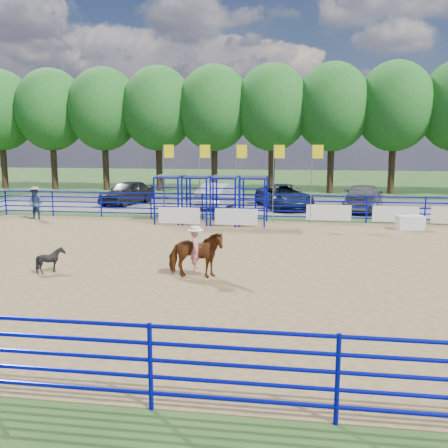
% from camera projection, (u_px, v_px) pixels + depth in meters
% --- Properties ---
extents(ground, '(120.00, 120.00, 0.00)m').
position_uv_depth(ground, '(231.00, 264.00, 18.04)').
color(ground, '#345522').
rests_on(ground, ground).
extents(arena_dirt, '(30.00, 20.00, 0.02)m').
position_uv_depth(arena_dirt, '(231.00, 264.00, 18.04)').
color(arena_dirt, olive).
rests_on(arena_dirt, ground).
extents(gravel_strip, '(40.00, 10.00, 0.01)m').
position_uv_depth(gravel_strip, '(264.00, 205.00, 34.63)').
color(gravel_strip, slate).
rests_on(gravel_strip, ground).
extents(announcer_table, '(1.43, 0.91, 0.70)m').
position_uv_depth(announcer_table, '(410.00, 223.00, 24.88)').
color(announcer_table, silver).
rests_on(announcer_table, arena_dirt).
extents(horse_and_rider, '(1.88, 0.96, 2.35)m').
position_uv_depth(horse_and_rider, '(196.00, 252.00, 16.05)').
color(horse_and_rider, brown).
rests_on(horse_and_rider, arena_dirt).
extents(calf, '(0.81, 0.73, 0.86)m').
position_uv_depth(calf, '(51.00, 260.00, 16.77)').
color(calf, black).
rests_on(calf, arena_dirt).
extents(spectator_cowboy, '(0.93, 0.76, 1.82)m').
position_uv_depth(spectator_cowboy, '(35.00, 203.00, 28.03)').
color(spectator_cowboy, navy).
rests_on(spectator_cowboy, arena_dirt).
extents(car_a, '(3.17, 5.18, 1.65)m').
position_uv_depth(car_a, '(127.00, 192.00, 35.05)').
color(car_a, black).
rests_on(car_a, gravel_strip).
extents(car_b, '(2.68, 5.25, 1.65)m').
position_uv_depth(car_b, '(220.00, 195.00, 33.25)').
color(car_b, '#999DA2').
rests_on(car_b, gravel_strip).
extents(car_c, '(4.42, 6.21, 1.57)m').
position_uv_depth(car_c, '(284.00, 196.00, 32.88)').
color(car_c, '#141C33').
rests_on(car_c, gravel_strip).
extents(car_d, '(3.28, 6.01, 1.65)m').
position_uv_depth(car_d, '(363.00, 198.00, 31.76)').
color(car_d, '#525355').
rests_on(car_d, gravel_strip).
extents(perimeter_fence, '(30.10, 20.10, 1.50)m').
position_uv_depth(perimeter_fence, '(231.00, 244.00, 17.92)').
color(perimeter_fence, '#080DB7').
rests_on(perimeter_fence, ground).
extents(chute_assembly, '(19.32, 2.41, 4.20)m').
position_uv_depth(chute_assembly, '(218.00, 200.00, 26.73)').
color(chute_assembly, '#080DB7').
rests_on(chute_assembly, ground).
extents(treeline, '(56.40, 6.40, 11.24)m').
position_uv_depth(treeline, '(272.00, 103.00, 42.17)').
color(treeline, '#3F2B19').
rests_on(treeline, ground).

